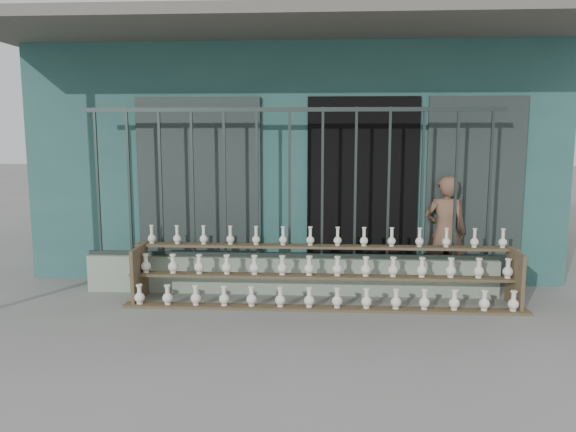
{
  "coord_description": "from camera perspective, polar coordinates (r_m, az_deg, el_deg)",
  "views": [
    {
      "loc": [
        0.4,
        -5.38,
        1.94
      ],
      "look_at": [
        0.0,
        1.0,
        1.0
      ],
      "focal_mm": 35.0,
      "sensor_mm": 36.0,
      "label": 1
    }
  ],
  "objects": [
    {
      "name": "shelf_rack",
      "position": [
        6.46,
        3.61,
        -5.77
      ],
      "size": [
        4.5,
        0.68,
        0.85
      ],
      "color": "brown",
      "rests_on": "ground"
    },
    {
      "name": "elderly_woman",
      "position": [
        7.3,
        15.67,
        -1.61
      ],
      "size": [
        0.54,
        0.38,
        1.43
      ],
      "primitive_type": "imported",
      "rotation": [
        0.0,
        0.0,
        3.07
      ],
      "color": "brown",
      "rests_on": "ground"
    },
    {
      "name": "workshop_building",
      "position": [
        9.62,
        1.23,
        6.46
      ],
      "size": [
        7.4,
        6.6,
        3.21
      ],
      "color": "#285651",
      "rests_on": "ground"
    },
    {
      "name": "security_fence",
      "position": [
        6.72,
        0.16,
        3.32
      ],
      "size": [
        5.0,
        0.04,
        1.8
      ],
      "color": "#283330",
      "rests_on": "parapet_wall"
    },
    {
      "name": "ground",
      "position": [
        5.73,
        -0.63,
        -11.42
      ],
      "size": [
        60.0,
        60.0,
        0.0
      ],
      "primitive_type": "plane",
      "color": "slate"
    },
    {
      "name": "parapet_wall",
      "position": [
        6.9,
        0.16,
        -6.01
      ],
      "size": [
        5.0,
        0.2,
        0.45
      ],
      "primitive_type": "cube",
      "color": "gray",
      "rests_on": "ground"
    }
  ]
}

